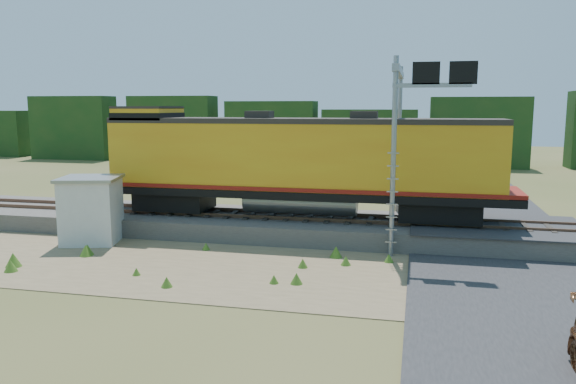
# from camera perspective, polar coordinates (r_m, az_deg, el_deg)

# --- Properties ---
(ground) EXTENTS (140.00, 140.00, 0.00)m
(ground) POSITION_cam_1_polar(r_m,az_deg,el_deg) (19.33, 1.47, -8.48)
(ground) COLOR #475123
(ground) RESTS_ON ground
(ballast) EXTENTS (70.00, 5.00, 0.80)m
(ballast) POSITION_cam_1_polar(r_m,az_deg,el_deg) (24.95, 4.25, -3.63)
(ballast) COLOR slate
(ballast) RESTS_ON ground
(rails) EXTENTS (70.00, 1.54, 0.16)m
(rails) POSITION_cam_1_polar(r_m,az_deg,el_deg) (24.85, 4.26, -2.55)
(rails) COLOR brown
(rails) RESTS_ON ballast
(dirt_shoulder) EXTENTS (26.00, 8.00, 0.03)m
(dirt_shoulder) POSITION_cam_1_polar(r_m,az_deg,el_deg) (20.26, -3.84, -7.65)
(dirt_shoulder) COLOR #8C7754
(dirt_shoulder) RESTS_ON ground
(road) EXTENTS (7.00, 66.00, 0.86)m
(road) POSITION_cam_1_polar(r_m,az_deg,el_deg) (19.93, 22.28, -8.34)
(road) COLOR #38383A
(road) RESTS_ON ground
(tree_line_north) EXTENTS (130.00, 3.00, 6.50)m
(tree_line_north) POSITION_cam_1_polar(r_m,az_deg,el_deg) (56.28, 9.31, 5.84)
(tree_line_north) COLOR #173C16
(tree_line_north) RESTS_ON ground
(weed_clumps) EXTENTS (15.00, 6.20, 0.56)m
(weed_clumps) POSITION_cam_1_polar(r_m,az_deg,el_deg) (20.37, -8.25, -7.67)
(weed_clumps) COLOR #436F1F
(weed_clumps) RESTS_ON ground
(locomotive) EXTENTS (18.47, 2.82, 4.77)m
(locomotive) POSITION_cam_1_polar(r_m,az_deg,el_deg) (24.79, 0.63, 3.13)
(locomotive) COLOR black
(locomotive) RESTS_ON rails
(shed) EXTENTS (2.90, 2.90, 2.80)m
(shed) POSITION_cam_1_polar(r_m,az_deg,el_deg) (25.01, -19.34, -1.69)
(shed) COLOR silver
(shed) RESTS_ON ground
(signal_gantry) EXTENTS (2.99, 6.20, 7.55)m
(signal_gantry) POSITION_cam_1_polar(r_m,az_deg,el_deg) (23.42, 11.99, 8.30)
(signal_gantry) COLOR gray
(signal_gantry) RESTS_ON ground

